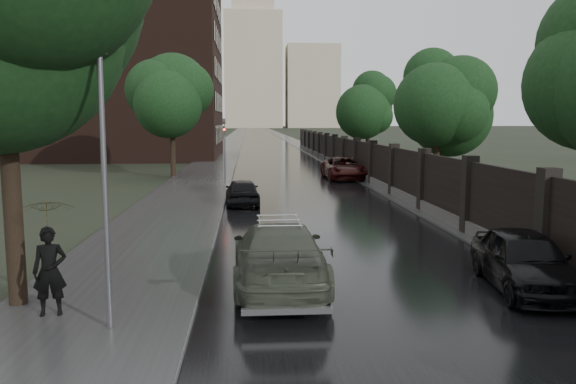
{
  "coord_description": "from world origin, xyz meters",
  "views": [
    {
      "loc": [
        -2.88,
        -8.43,
        3.87
      ],
      "look_at": [
        -1.58,
        10.1,
        1.5
      ],
      "focal_mm": 35.0,
      "sensor_mm": 36.0,
      "label": 1
    }
  ],
  "objects_px": {
    "tree_right_b": "(438,101)",
    "lamp_post": "(105,190)",
    "tree_right_c": "(368,108)",
    "car_right_near": "(525,260)",
    "car_right_far": "(344,168)",
    "tree_left_far": "(172,100)",
    "pedestrian_umbrella": "(47,223)",
    "traffic_light": "(225,146)",
    "hatchback_left": "(242,192)",
    "volga_sedan": "(279,254)"
  },
  "relations": [
    {
      "from": "tree_right_b",
      "to": "lamp_post",
      "type": "distance_m",
      "value": 24.33
    },
    {
      "from": "tree_right_c",
      "to": "car_right_near",
      "type": "xyz_separation_m",
      "value": [
        -4.1,
        -36.32,
        -4.25
      ]
    },
    {
      "from": "tree_right_b",
      "to": "car_right_far",
      "type": "xyz_separation_m",
      "value": [
        -4.1,
        6.22,
        -4.21
      ]
    },
    {
      "from": "tree_left_far",
      "to": "pedestrian_umbrella",
      "type": "relative_size",
      "value": 2.76
    },
    {
      "from": "traffic_light",
      "to": "tree_right_b",
      "type": "bearing_deg",
      "value": -14.24
    },
    {
      "from": "tree_right_c",
      "to": "traffic_light",
      "type": "bearing_deg",
      "value": -128.18
    },
    {
      "from": "tree_left_far",
      "to": "traffic_light",
      "type": "bearing_deg",
      "value": -53.53
    },
    {
      "from": "pedestrian_umbrella",
      "to": "car_right_near",
      "type": "bearing_deg",
      "value": -1.65
    },
    {
      "from": "traffic_light",
      "to": "car_right_near",
      "type": "relative_size",
      "value": 0.98
    },
    {
      "from": "tree_right_b",
      "to": "hatchback_left",
      "type": "xyz_separation_m",
      "value": [
        -10.68,
        -4.85,
        -4.32
      ]
    },
    {
      "from": "lamp_post",
      "to": "hatchback_left",
      "type": "height_order",
      "value": "lamp_post"
    },
    {
      "from": "hatchback_left",
      "to": "pedestrian_umbrella",
      "type": "height_order",
      "value": "pedestrian_umbrella"
    },
    {
      "from": "tree_left_far",
      "to": "car_right_far",
      "type": "xyz_separation_m",
      "value": [
        11.4,
        -1.78,
        -4.5
      ]
    },
    {
      "from": "tree_right_b",
      "to": "traffic_light",
      "type": "xyz_separation_m",
      "value": [
        -11.8,
        2.99,
        -2.55
      ]
    },
    {
      "from": "tree_right_c",
      "to": "traffic_light",
      "type": "distance_m",
      "value": 19.26
    },
    {
      "from": "tree_right_b",
      "to": "pedestrian_umbrella",
      "type": "bearing_deg",
      "value": -125.73
    },
    {
      "from": "hatchback_left",
      "to": "pedestrian_umbrella",
      "type": "xyz_separation_m",
      "value": [
        -3.51,
        -14.87,
        1.32
      ]
    },
    {
      "from": "tree_left_far",
      "to": "lamp_post",
      "type": "xyz_separation_m",
      "value": [
        2.6,
        -28.5,
        -2.57
      ]
    },
    {
      "from": "tree_right_b",
      "to": "car_right_far",
      "type": "distance_m",
      "value": 8.56
    },
    {
      "from": "tree_right_c",
      "to": "car_right_far",
      "type": "relative_size",
      "value": 1.32
    },
    {
      "from": "volga_sedan",
      "to": "pedestrian_umbrella",
      "type": "height_order",
      "value": "pedestrian_umbrella"
    },
    {
      "from": "lamp_post",
      "to": "volga_sedan",
      "type": "xyz_separation_m",
      "value": [
        3.2,
        2.94,
        -1.92
      ]
    },
    {
      "from": "hatchback_left",
      "to": "car_right_near",
      "type": "bearing_deg",
      "value": 112.67
    },
    {
      "from": "tree_right_b",
      "to": "volga_sedan",
      "type": "height_order",
      "value": "tree_right_b"
    },
    {
      "from": "car_right_near",
      "to": "pedestrian_umbrella",
      "type": "height_order",
      "value": "pedestrian_umbrella"
    },
    {
      "from": "volga_sedan",
      "to": "tree_right_c",
      "type": "bearing_deg",
      "value": -105.6
    },
    {
      "from": "tree_left_far",
      "to": "tree_right_b",
      "type": "height_order",
      "value": "tree_left_far"
    },
    {
      "from": "tree_right_c",
      "to": "car_right_far",
      "type": "bearing_deg",
      "value": -109.19
    },
    {
      "from": "tree_right_c",
      "to": "lamp_post",
      "type": "height_order",
      "value": "tree_right_c"
    },
    {
      "from": "volga_sedan",
      "to": "car_right_far",
      "type": "height_order",
      "value": "volga_sedan"
    },
    {
      "from": "tree_right_c",
      "to": "car_right_near",
      "type": "relative_size",
      "value": 1.71
    },
    {
      "from": "traffic_light",
      "to": "pedestrian_umbrella",
      "type": "distance_m",
      "value": 22.85
    },
    {
      "from": "tree_left_far",
      "to": "volga_sedan",
      "type": "height_order",
      "value": "tree_left_far"
    },
    {
      "from": "tree_right_c",
      "to": "pedestrian_umbrella",
      "type": "bearing_deg",
      "value": -110.62
    },
    {
      "from": "tree_right_b",
      "to": "pedestrian_umbrella",
      "type": "height_order",
      "value": "tree_right_b"
    },
    {
      "from": "lamp_post",
      "to": "pedestrian_umbrella",
      "type": "bearing_deg",
      "value": 148.99
    },
    {
      "from": "traffic_light",
      "to": "car_right_near",
      "type": "xyz_separation_m",
      "value": [
        7.7,
        -21.32,
        -1.7
      ]
    },
    {
      "from": "traffic_light",
      "to": "car_right_far",
      "type": "distance_m",
      "value": 8.51
    },
    {
      "from": "pedestrian_umbrella",
      "to": "lamp_post",
      "type": "bearing_deg",
      "value": -40.58
    },
    {
      "from": "tree_left_far",
      "to": "pedestrian_umbrella",
      "type": "bearing_deg",
      "value": -87.3
    },
    {
      "from": "car_right_near",
      "to": "hatchback_left",
      "type": "bearing_deg",
      "value": 123.56
    },
    {
      "from": "car_right_near",
      "to": "car_right_far",
      "type": "height_order",
      "value": "car_right_far"
    },
    {
      "from": "tree_right_c",
      "to": "volga_sedan",
      "type": "height_order",
      "value": "tree_right_c"
    },
    {
      "from": "tree_right_c",
      "to": "lamp_post",
      "type": "xyz_separation_m",
      "value": [
        -12.9,
        -38.5,
        -2.28
      ]
    },
    {
      "from": "tree_right_b",
      "to": "car_right_near",
      "type": "bearing_deg",
      "value": -102.61
    },
    {
      "from": "traffic_light",
      "to": "pedestrian_umbrella",
      "type": "bearing_deg",
      "value": -96.01
    },
    {
      "from": "tree_left_far",
      "to": "tree_right_c",
      "type": "height_order",
      "value": "tree_left_far"
    },
    {
      "from": "car_right_far",
      "to": "hatchback_left",
      "type": "bearing_deg",
      "value": -122.0
    },
    {
      "from": "tree_right_c",
      "to": "hatchback_left",
      "type": "height_order",
      "value": "tree_right_c"
    },
    {
      "from": "traffic_light",
      "to": "pedestrian_umbrella",
      "type": "xyz_separation_m",
      "value": [
        -2.39,
        -22.72,
        -0.45
      ]
    }
  ]
}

